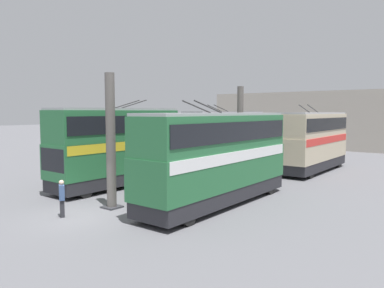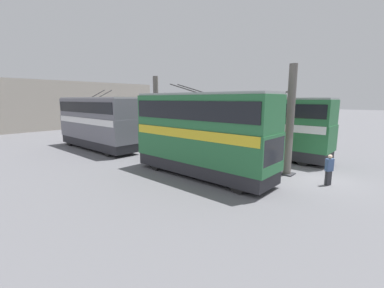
# 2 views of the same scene
# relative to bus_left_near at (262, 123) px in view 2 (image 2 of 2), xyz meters

# --- Properties ---
(ground_plane) EXTENTS (240.00, 240.00, 0.00)m
(ground_plane) POSITION_rel_bus_left_near_xyz_m (-6.09, 4.00, -2.79)
(ground_plane) COLOR slate
(depot_back_wall) EXTENTS (0.50, 36.00, 7.68)m
(depot_back_wall) POSITION_rel_bus_left_near_xyz_m (32.71, 4.00, 1.05)
(depot_back_wall) COLOR #A8A093
(depot_back_wall) RESTS_ON ground_plane
(support_column_near) EXTENTS (0.88, 0.88, 6.95)m
(support_column_near) POSITION_rel_bus_left_near_xyz_m (-3.92, 4.00, 0.56)
(support_column_near) COLOR #605B56
(support_column_near) RESTS_ON ground_plane
(support_column_far) EXTENTS (0.88, 0.88, 6.95)m
(support_column_far) POSITION_rel_bus_left_near_xyz_m (9.06, 4.00, 0.56)
(support_column_far) COLOR #605B56
(support_column_far) RESTS_ON ground_plane
(bus_left_near) EXTENTS (11.02, 2.54, 5.54)m
(bus_left_near) POSITION_rel_bus_left_near_xyz_m (0.00, 0.00, 0.00)
(bus_left_near) COLOR black
(bus_left_near) RESTS_ON ground_plane
(bus_left_far) EXTENTS (10.05, 2.54, 5.55)m
(bus_left_far) POSITION_rel_bus_left_near_xyz_m (14.23, 0.00, 0.01)
(bus_left_far) COLOR black
(bus_left_far) RESTS_ON ground_plane
(bus_right_near) EXTENTS (9.63, 2.54, 5.83)m
(bus_right_near) POSITION_rel_bus_left_near_xyz_m (-0.01, 8.00, 0.16)
(bus_right_near) COLOR black
(bus_right_near) RESTS_ON ground_plane
(bus_right_far) EXTENTS (10.67, 2.54, 5.61)m
(bus_right_far) POSITION_rel_bus_left_near_xyz_m (13.25, 8.00, 0.05)
(bus_right_far) COLOR black
(bus_right_far) RESTS_ON ground_plane
(person_aisle_foreground) EXTENTS (0.42, 0.48, 1.78)m
(person_aisle_foreground) POSITION_rel_bus_left_near_xyz_m (-6.51, 4.51, -1.85)
(person_aisle_foreground) COLOR #2D2D33
(person_aisle_foreground) RESTS_ON ground_plane
(person_aisle_midway) EXTENTS (0.41, 0.48, 1.66)m
(person_aisle_midway) POSITION_rel_bus_left_near_xyz_m (4.36, 3.98, -1.92)
(person_aisle_midway) COLOR #384251
(person_aisle_midway) RESTS_ON ground_plane
(person_by_right_row) EXTENTS (0.39, 0.48, 1.75)m
(person_by_right_row) POSITION_rel_bus_left_near_xyz_m (1.68, 5.85, -1.86)
(person_by_right_row) COLOR #473D33
(person_by_right_row) RESTS_ON ground_plane
(person_by_left_row) EXTENTS (0.44, 0.28, 1.75)m
(person_by_left_row) POSITION_rel_bus_left_near_xyz_m (-1.98, 2.54, -1.86)
(person_by_left_row) COLOR #473D33
(person_by_left_row) RESTS_ON ground_plane
(oil_drum) EXTENTS (0.60, 0.60, 0.91)m
(oil_drum) POSITION_rel_bus_left_near_xyz_m (5.87, 1.98, -2.34)
(oil_drum) COLOR #933828
(oil_drum) RESTS_ON ground_plane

